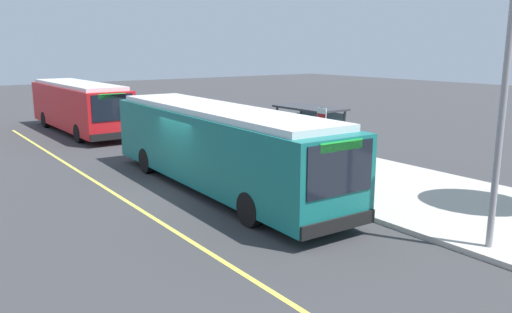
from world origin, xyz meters
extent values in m
plane|color=#38383A|center=(0.00, 0.00, 0.00)|extent=(120.00, 120.00, 0.00)
cube|color=#B7B2A8|center=(0.00, 6.00, 0.07)|extent=(44.00, 6.40, 0.15)
cube|color=#E0D64C|center=(0.00, -2.20, 0.00)|extent=(36.00, 0.14, 0.01)
cube|color=#146B66|center=(0.71, 1.00, 1.55)|extent=(12.53, 2.97, 2.40)
cube|color=silver|center=(0.71, 1.00, 2.85)|extent=(11.52, 2.68, 0.20)
cube|color=black|center=(6.95, 0.79, 1.98)|extent=(0.11, 2.17, 1.34)
cube|color=black|center=(0.76, 2.29, 1.84)|extent=(10.95, 0.41, 1.06)
cube|color=silver|center=(0.76, 2.29, 0.57)|extent=(11.82, 0.43, 0.28)
cube|color=#26D83F|center=(6.95, 0.79, 2.57)|extent=(0.08, 1.40, 0.24)
cube|color=black|center=(6.96, 0.79, 0.53)|extent=(0.16, 2.50, 0.36)
cylinder|color=black|center=(4.61, 2.02, 0.50)|extent=(1.01, 0.31, 1.00)
cylinder|color=black|center=(4.53, -0.28, 0.50)|extent=(1.01, 0.31, 1.00)
cylinder|color=black|center=(-2.98, 2.28, 0.50)|extent=(1.01, 0.31, 1.00)
cylinder|color=black|center=(-3.06, -0.03, 0.50)|extent=(1.01, 0.31, 1.00)
cube|color=red|center=(-14.76, 0.93, 1.55)|extent=(10.89, 2.67, 2.40)
cube|color=silver|center=(-14.76, 0.93, 2.85)|extent=(10.02, 2.41, 0.20)
cube|color=black|center=(-9.31, 1.00, 1.98)|extent=(0.06, 2.17, 1.34)
cube|color=black|center=(-14.77, 2.22, 1.84)|extent=(9.56, 0.15, 1.06)
cube|color=white|center=(-14.77, 2.23, 0.57)|extent=(10.32, 0.15, 0.28)
cube|color=#26D83F|center=(-9.31, 1.00, 2.57)|extent=(0.05, 1.40, 0.24)
cube|color=black|center=(-9.30, 1.00, 0.53)|extent=(0.11, 2.50, 0.36)
cylinder|color=black|center=(-11.40, 2.13, 0.50)|extent=(1.00, 0.29, 1.00)
cylinder|color=black|center=(-11.38, -0.18, 0.50)|extent=(1.00, 0.29, 1.00)
cylinder|color=black|center=(-18.03, 2.05, 0.50)|extent=(1.00, 0.29, 1.00)
cylinder|color=black|center=(-18.00, -0.26, 0.50)|extent=(1.00, 0.29, 1.00)
cylinder|color=#333338|center=(1.81, 6.16, 1.35)|extent=(0.10, 0.10, 2.40)
cylinder|color=#333338|center=(1.81, 4.86, 1.35)|extent=(0.10, 0.10, 2.40)
cylinder|color=#333338|center=(-0.79, 6.16, 1.35)|extent=(0.10, 0.10, 2.40)
cylinder|color=#333338|center=(-0.79, 4.86, 1.35)|extent=(0.10, 0.10, 2.40)
cube|color=#333338|center=(0.51, 5.51, 2.59)|extent=(2.90, 1.60, 0.08)
cube|color=#4C606B|center=(0.51, 6.16, 1.35)|extent=(2.47, 0.04, 2.16)
cube|color=navy|center=(-0.79, 5.51, 1.30)|extent=(0.06, 1.11, 1.82)
cube|color=brown|center=(0.62, 5.53, 0.60)|extent=(1.60, 0.44, 0.06)
cube|color=brown|center=(0.62, 5.77, 0.88)|extent=(1.60, 0.05, 0.44)
cube|color=#333338|center=(-0.10, 5.53, 0.38)|extent=(0.08, 0.40, 0.45)
cube|color=#333338|center=(1.34, 5.53, 0.38)|extent=(0.08, 0.40, 0.45)
cylinder|color=#333338|center=(2.98, 3.85, 1.55)|extent=(0.07, 0.07, 2.80)
cube|color=white|center=(2.98, 3.83, 2.65)|extent=(0.44, 0.03, 0.56)
cube|color=red|center=(2.98, 3.82, 2.65)|extent=(0.40, 0.01, 0.16)
cylinder|color=#282D47|center=(3.63, 5.01, 0.57)|extent=(0.14, 0.14, 0.85)
cylinder|color=#282D47|center=(3.63, 4.83, 0.57)|extent=(0.14, 0.14, 0.85)
cube|color=beige|center=(3.63, 4.92, 1.31)|extent=(0.24, 0.40, 0.62)
sphere|color=tan|center=(3.63, 4.92, 1.73)|extent=(0.22, 0.22, 0.22)
cylinder|color=gray|center=(9.51, 3.41, 3.35)|extent=(0.16, 0.16, 6.40)
camera|label=1|loc=(15.69, -8.13, 4.93)|focal=35.66mm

